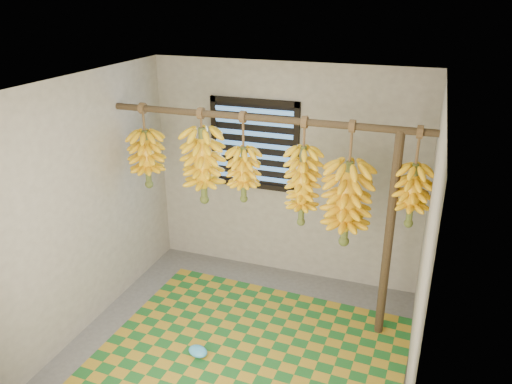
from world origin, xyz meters
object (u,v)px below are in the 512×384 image
at_px(support_post, 389,239).
at_px(plastic_bag, 198,351).
at_px(banana_bunch_a, 147,159).
at_px(banana_bunch_c, 244,174).
at_px(woven_mat, 251,354).
at_px(banana_bunch_f, 412,195).
at_px(banana_bunch_e, 347,204).
at_px(banana_bunch_b, 203,165).
at_px(banana_bunch_d, 302,186).

bearing_deg(support_post, plastic_bag, -149.03).
xyz_separation_m(banana_bunch_a, banana_bunch_c, (1.04, 0.00, -0.04)).
distance_m(woven_mat, banana_bunch_f, 2.01).
relative_size(plastic_bag, banana_bunch_a, 0.23).
height_order(plastic_bag, banana_bunch_e, banana_bunch_e).
relative_size(banana_bunch_b, banana_bunch_e, 0.81).
xyz_separation_m(support_post, banana_bunch_d, (-0.81, 0.00, 0.40)).
bearing_deg(plastic_bag, banana_bunch_b, 108.86).
bearing_deg(banana_bunch_b, banana_bunch_e, -0.00).
distance_m(banana_bunch_d, banana_bunch_f, 0.96).
height_order(banana_bunch_b, banana_bunch_d, same).
xyz_separation_m(support_post, banana_bunch_e, (-0.39, -0.00, 0.29)).
height_order(support_post, banana_bunch_b, banana_bunch_b).
distance_m(plastic_bag, banana_bunch_a, 1.93).
bearing_deg(banana_bunch_a, banana_bunch_e, -0.00).
distance_m(banana_bunch_d, banana_bunch_e, 0.43).
height_order(banana_bunch_c, banana_bunch_f, same).
bearing_deg(banana_bunch_c, woven_mat, -65.08).
bearing_deg(plastic_bag, banana_bunch_d, 52.60).
distance_m(support_post, woven_mat, 1.61).
xyz_separation_m(banana_bunch_b, banana_bunch_e, (1.40, -0.00, -0.20)).
distance_m(support_post, banana_bunch_b, 1.86).
distance_m(banana_bunch_e, banana_bunch_f, 0.57).
bearing_deg(banana_bunch_f, plastic_bag, -151.40).
bearing_deg(banana_bunch_a, plastic_bag, -44.02).
xyz_separation_m(woven_mat, banana_bunch_b, (-0.75, 0.71, 1.48)).
bearing_deg(support_post, woven_mat, -145.72).
bearing_deg(plastic_bag, banana_bunch_f, 28.60).
height_order(woven_mat, banana_bunch_e, banana_bunch_e).
relative_size(plastic_bag, banana_bunch_c, 0.22).
bearing_deg(banana_bunch_b, woven_mat, -43.57).
distance_m(woven_mat, banana_bunch_a, 2.14).
bearing_deg(banana_bunch_f, banana_bunch_c, -180.00).
relative_size(banana_bunch_d, banana_bunch_f, 1.16).
relative_size(woven_mat, plastic_bag, 13.69).
bearing_deg(banana_bunch_a, banana_bunch_f, 0.00).
distance_m(banana_bunch_a, banana_bunch_d, 1.61).
relative_size(banana_bunch_c, banana_bunch_d, 0.85).
xyz_separation_m(support_post, banana_bunch_f, (0.15, 0.00, 0.45)).
distance_m(banana_bunch_a, banana_bunch_c, 1.04).
bearing_deg(banana_bunch_b, banana_bunch_d, -0.00).
xyz_separation_m(banana_bunch_d, banana_bunch_e, (0.41, -0.00, -0.11)).
height_order(support_post, banana_bunch_d, banana_bunch_d).
xyz_separation_m(support_post, banana_bunch_b, (-1.80, 0.00, 0.49)).
distance_m(woven_mat, banana_bunch_b, 1.81).
relative_size(banana_bunch_b, banana_bunch_c, 1.08).
xyz_separation_m(banana_bunch_b, banana_bunch_d, (0.99, -0.00, -0.08)).
bearing_deg(banana_bunch_d, banana_bunch_b, 180.00).
relative_size(banana_bunch_d, banana_bunch_e, 0.89).
xyz_separation_m(banana_bunch_d, banana_bunch_f, (0.96, 0.00, 0.04)).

